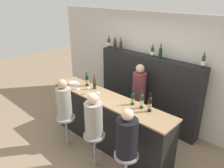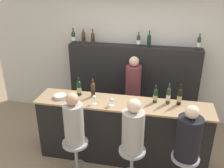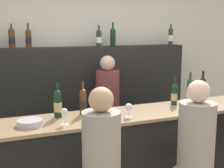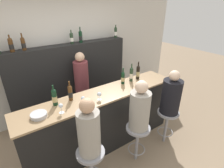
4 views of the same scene
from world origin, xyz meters
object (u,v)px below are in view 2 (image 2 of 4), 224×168
object	(u,v)px
wine_bottle_counter_0	(79,88)
wine_glass_0	(74,96)
wine_bottle_backbar_0	(73,37)
wine_bottle_backbar_2	(93,38)
wine_bottle_counter_2	(155,96)
guest_seated_left	(74,121)
guest_seated_right	(188,136)
wine_bottle_counter_3	(168,96)
wine_bottle_backbar_3	(138,40)
bar_stool_middle	(132,158)
bar_stool_left	(76,150)
wine_glass_1	(94,98)
wine_bottle_backbar_5	(199,43)
wine_bottle_backbar_1	(84,37)
metal_bowl	(60,96)
bar_stool_right	(184,165)
bartender	(133,97)
wine_bottle_counter_1	(93,89)
guest_seated_middle	(133,129)
wine_bottle_counter_4	(180,97)
wine_bottle_backbar_4	(149,40)
wine_glass_2	(111,100)

from	to	relation	value
wine_bottle_counter_0	wine_glass_0	world-z (taller)	wine_bottle_counter_0
wine_bottle_backbar_0	wine_bottle_backbar_2	xyz separation A→B (m)	(0.41, 0.00, -0.00)
wine_bottle_counter_2	guest_seated_left	xyz separation A→B (m)	(-1.11, -0.73, -0.17)
guest_seated_right	guest_seated_left	bearing A→B (deg)	180.00
wine_bottle_backbar_2	guest_seated_right	size ratio (longest dim) A/B	0.39
wine_bottle_counter_3	guest_seated_right	distance (m)	0.81
wine_bottle_backbar_3	bar_stool_middle	xyz separation A→B (m)	(0.17, -1.93, -1.24)
bar_stool_left	bar_stool_middle	xyz separation A→B (m)	(0.85, 0.00, 0.00)
wine_bottle_counter_0	wine_glass_1	distance (m)	0.41
wine_bottle_counter_0	bar_stool_middle	distance (m)	1.42
wine_bottle_backbar_2	wine_glass_1	bearing A→B (deg)	-74.13
wine_bottle_backbar_5	wine_glass_1	world-z (taller)	wine_bottle_backbar_5
wine_bottle_backbar_0	guest_seated_left	distance (m)	2.16
wine_bottle_backbar_1	wine_glass_1	distance (m)	1.67
metal_bowl	bar_stool_right	world-z (taller)	metal_bowl
wine_bottle_counter_2	bar_stool_right	bearing A→B (deg)	-56.80
wine_bottle_backbar_3	bartender	bearing A→B (deg)	-94.17
wine_bottle_counter_1	bar_stool_middle	xyz separation A→B (m)	(0.77, -0.73, -0.68)
bar_stool_left	guest_seated_right	distance (m)	1.65
bar_stool_middle	wine_bottle_counter_1	bearing A→B (deg)	136.37
wine_bottle_backbar_5	guest_seated_right	world-z (taller)	wine_bottle_backbar_5
wine_bottle_backbar_1	wine_bottle_backbar_3	distance (m)	1.12
guest_seated_left	wine_bottle_backbar_1	bearing A→B (deg)	102.62
wine_bottle_counter_0	bar_stool_right	xyz separation A→B (m)	(1.74, -0.73, -0.68)
bar_stool_left	guest_seated_middle	bearing A→B (deg)	0.00
wine_bottle_counter_4	wine_bottle_backbar_2	world-z (taller)	wine_bottle_backbar_2
wine_glass_0	bartender	distance (m)	1.41
wine_bottle_counter_3	wine_bottle_backbar_1	world-z (taller)	wine_bottle_backbar_1
wine_bottle_backbar_4	bar_stool_right	size ratio (longest dim) A/B	0.47
wine_bottle_backbar_2	guest_seated_middle	world-z (taller)	wine_bottle_backbar_2
wine_bottle_counter_2	guest_seated_left	world-z (taller)	guest_seated_left
wine_bottle_backbar_2	wine_bottle_backbar_4	size ratio (longest dim) A/B	0.95
wine_bottle_backbar_5	bar_stool_right	xyz separation A→B (m)	(-0.23, -1.93, -1.25)
wine_bottle_counter_1	wine_bottle_backbar_1	world-z (taller)	wine_bottle_backbar_1
wine_glass_2	bartender	bearing A→B (deg)	78.93
wine_bottle_backbar_2	bar_stool_right	world-z (taller)	wine_bottle_backbar_2
guest_seated_right	metal_bowl	bearing A→B (deg)	164.28
bar_stool_left	wine_bottle_counter_4	bearing A→B (deg)	26.32
wine_bottle_backbar_4	guest_seated_left	world-z (taller)	wine_bottle_backbar_4
wine_bottle_counter_1	bar_stool_right	distance (m)	1.80
wine_bottle_backbar_1	wine_glass_0	xyz separation A→B (m)	(0.28, -1.44, -0.59)
metal_bowl	wine_bottle_counter_3	bearing A→B (deg)	5.31
wine_bottle_backbar_4	bar_stool_left	distance (m)	2.46
wine_glass_2	bar_stool_right	distance (m)	1.39
wine_bottle_backbar_3	wine_bottle_backbar_5	xyz separation A→B (m)	(1.13, 0.00, 0.01)
metal_bowl	bar_stool_left	xyz separation A→B (m)	(0.43, -0.57, -0.58)
wine_bottle_backbar_0	guest_seated_right	size ratio (longest dim) A/B	0.39
wine_bottle_counter_0	wine_glass_2	distance (m)	0.66
wine_bottle_backbar_5	guest_seated_right	size ratio (longest dim) A/B	0.38
wine_bottle_counter_4	guest_seated_right	bearing A→B (deg)	-81.56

